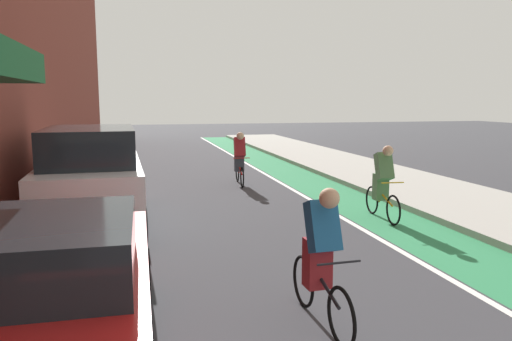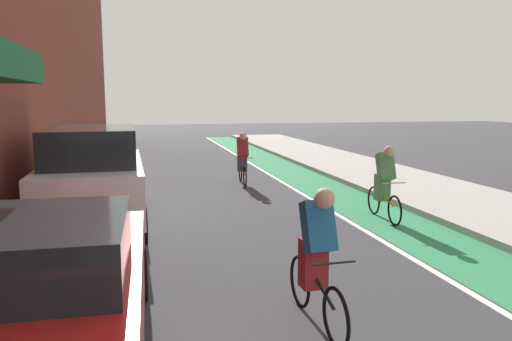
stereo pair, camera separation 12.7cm
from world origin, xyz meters
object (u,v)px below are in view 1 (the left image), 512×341
object	(u,v)px
cyclist_mid	(383,182)
cyclist_lead	(321,255)
parked_sedan_red	(36,298)
parked_suv_white	(92,175)
cyclist_trailing	(239,157)

from	to	relation	value
cyclist_mid	cyclist_lead	bearing A→B (deg)	-125.13
parked_sedan_red	parked_suv_white	size ratio (longest dim) A/B	0.94
parked_suv_white	cyclist_mid	world-z (taller)	parked_suv_white
cyclist_mid	cyclist_trailing	xyz separation A→B (m)	(-2.06, 4.96, 0.04)
cyclist_lead	cyclist_mid	distance (m)	5.34
parked_sedan_red	cyclist_lead	distance (m)	2.89
parked_sedan_red	parked_suv_white	distance (m)	5.84
cyclist_lead	cyclist_trailing	distance (m)	9.38
cyclist_mid	parked_sedan_red	bearing A→B (deg)	-140.64
parked_suv_white	cyclist_trailing	distance (m)	5.55
cyclist_trailing	parked_suv_white	bearing A→B (deg)	-134.13
cyclist_mid	parked_suv_white	bearing A→B (deg)	170.65
parked_suv_white	cyclist_trailing	bearing A→B (deg)	45.87
parked_suv_white	cyclist_lead	bearing A→B (deg)	-61.94
parked_sedan_red	cyclist_mid	xyz separation A→B (m)	(5.92, 4.86, 0.02)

